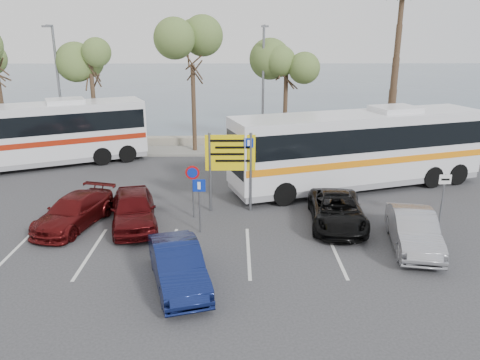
{
  "coord_description": "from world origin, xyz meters",
  "views": [
    {
      "loc": [
        1.24,
        -16.62,
        7.76
      ],
      "look_at": [
        1.43,
        3.0,
        1.51
      ],
      "focal_mm": 35.0,
      "sensor_mm": 36.0,
      "label": 1
    }
  ],
  "objects_px": {
    "street_lamp_left": "(58,84)",
    "street_lamp_right": "(263,84)",
    "car_red": "(134,209)",
    "pedestrian_far": "(306,171)",
    "coach_bus_right": "(358,151)",
    "suv_black": "(337,210)",
    "car_maroon": "(74,212)",
    "direction_sign": "(230,159)",
    "car_blue": "(178,265)",
    "car_silver_b": "(414,230)",
    "coach_bus_left": "(35,137)"
  },
  "relations": [
    {
      "from": "car_blue",
      "to": "pedestrian_far",
      "type": "xyz_separation_m",
      "value": [
        5.47,
        9.81,
        0.21
      ]
    },
    {
      "from": "coach_bus_right",
      "to": "car_maroon",
      "type": "xyz_separation_m",
      "value": [
        -12.97,
        -5.0,
        -1.27
      ]
    },
    {
      "from": "car_red",
      "to": "coach_bus_left",
      "type": "bearing_deg",
      "value": 117.3
    },
    {
      "from": "car_red",
      "to": "car_silver_b",
      "type": "distance_m",
      "value": 11.07
    },
    {
      "from": "car_red",
      "to": "pedestrian_far",
      "type": "distance_m",
      "value": 9.33
    },
    {
      "from": "direction_sign",
      "to": "car_blue",
      "type": "relative_size",
      "value": 0.87
    },
    {
      "from": "car_maroon",
      "to": "pedestrian_far",
      "type": "height_order",
      "value": "pedestrian_far"
    },
    {
      "from": "street_lamp_left",
      "to": "suv_black",
      "type": "relative_size",
      "value": 1.72
    },
    {
      "from": "coach_bus_right",
      "to": "pedestrian_far",
      "type": "distance_m",
      "value": 2.82
    },
    {
      "from": "street_lamp_left",
      "to": "street_lamp_right",
      "type": "relative_size",
      "value": 1.0
    },
    {
      "from": "street_lamp_left",
      "to": "suv_black",
      "type": "bearing_deg",
      "value": -37.87
    },
    {
      "from": "direction_sign",
      "to": "coach_bus_right",
      "type": "height_order",
      "value": "coach_bus_right"
    },
    {
      "from": "car_blue",
      "to": "car_silver_b",
      "type": "height_order",
      "value": "car_silver_b"
    },
    {
      "from": "car_blue",
      "to": "car_maroon",
      "type": "bearing_deg",
      "value": 119.21
    },
    {
      "from": "coach_bus_right",
      "to": "suv_black",
      "type": "xyz_separation_m",
      "value": [
        -2.05,
        -5.0,
        -1.26
      ]
    },
    {
      "from": "coach_bus_right",
      "to": "car_red",
      "type": "bearing_deg",
      "value": -154.54
    },
    {
      "from": "car_red",
      "to": "pedestrian_far",
      "type": "relative_size",
      "value": 2.46
    },
    {
      "from": "street_lamp_left",
      "to": "street_lamp_right",
      "type": "height_order",
      "value": "same"
    },
    {
      "from": "car_maroon",
      "to": "suv_black",
      "type": "height_order",
      "value": "suv_black"
    },
    {
      "from": "street_lamp_left",
      "to": "coach_bus_left",
      "type": "xyz_separation_m",
      "value": [
        -0.62,
        -3.02,
        -2.76
      ]
    },
    {
      "from": "street_lamp_right",
      "to": "direction_sign",
      "type": "height_order",
      "value": "street_lamp_right"
    },
    {
      "from": "coach_bus_right",
      "to": "car_silver_b",
      "type": "bearing_deg",
      "value": -87.17
    },
    {
      "from": "street_lamp_left",
      "to": "pedestrian_far",
      "type": "bearing_deg",
      "value": -25.27
    },
    {
      "from": "street_lamp_left",
      "to": "coach_bus_right",
      "type": "bearing_deg",
      "value": -21.86
    },
    {
      "from": "street_lamp_left",
      "to": "car_maroon",
      "type": "xyz_separation_m",
      "value": [
        4.53,
        -12.02,
        -3.96
      ]
    },
    {
      "from": "street_lamp_left",
      "to": "coach_bus_right",
      "type": "relative_size",
      "value": 0.6
    },
    {
      "from": "direction_sign",
      "to": "suv_black",
      "type": "bearing_deg",
      "value": -20.88
    },
    {
      "from": "car_silver_b",
      "to": "direction_sign",
      "type": "bearing_deg",
      "value": 159.89
    },
    {
      "from": "car_red",
      "to": "car_silver_b",
      "type": "xyz_separation_m",
      "value": [
        10.85,
        -2.19,
        -0.05
      ]
    },
    {
      "from": "street_lamp_left",
      "to": "street_lamp_right",
      "type": "xyz_separation_m",
      "value": [
        13.0,
        0.0,
        0.0
      ]
    },
    {
      "from": "street_lamp_left",
      "to": "car_maroon",
      "type": "bearing_deg",
      "value": -69.37
    },
    {
      "from": "car_maroon",
      "to": "pedestrian_far",
      "type": "distance_m",
      "value": 11.49
    },
    {
      "from": "direction_sign",
      "to": "car_blue",
      "type": "xyz_separation_m",
      "value": [
        -1.6,
        -6.51,
        -1.75
      ]
    },
    {
      "from": "coach_bus_right",
      "to": "coach_bus_left",
      "type": "bearing_deg",
      "value": 167.55
    },
    {
      "from": "car_maroon",
      "to": "car_red",
      "type": "bearing_deg",
      "value": 15.5
    },
    {
      "from": "coach_bus_right",
      "to": "car_red",
      "type": "distance_m",
      "value": 11.69
    },
    {
      "from": "street_lamp_left",
      "to": "street_lamp_right",
      "type": "distance_m",
      "value": 13.0
    },
    {
      "from": "street_lamp_right",
      "to": "car_silver_b",
      "type": "height_order",
      "value": "street_lamp_right"
    },
    {
      "from": "car_blue",
      "to": "car_red",
      "type": "bearing_deg",
      "value": 100.34
    },
    {
      "from": "car_blue",
      "to": "car_silver_b",
      "type": "bearing_deg",
      "value": 1.06
    },
    {
      "from": "car_maroon",
      "to": "street_lamp_right",
      "type": "bearing_deg",
      "value": 70.31
    },
    {
      "from": "car_red",
      "to": "suv_black",
      "type": "bearing_deg",
      "value": -12.93
    },
    {
      "from": "coach_bus_left",
      "to": "coach_bus_right",
      "type": "xyz_separation_m",
      "value": [
        18.12,
        -4.0,
        0.07
      ]
    },
    {
      "from": "coach_bus_right",
      "to": "car_maroon",
      "type": "distance_m",
      "value": 13.96
    },
    {
      "from": "direction_sign",
      "to": "car_red",
      "type": "height_order",
      "value": "direction_sign"
    },
    {
      "from": "direction_sign",
      "to": "coach_bus_left",
      "type": "bearing_deg",
      "value": 147.85
    },
    {
      "from": "suv_black",
      "to": "direction_sign",
      "type": "bearing_deg",
      "value": 164.24
    },
    {
      "from": "car_red",
      "to": "street_lamp_left",
      "type": "bearing_deg",
      "value": 107.28
    },
    {
      "from": "coach_bus_left",
      "to": "car_blue",
      "type": "xyz_separation_m",
      "value": [
        10.02,
        -13.81,
        -1.15
      ]
    },
    {
      "from": "direction_sign",
      "to": "pedestrian_far",
      "type": "bearing_deg",
      "value": 40.51
    }
  ]
}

